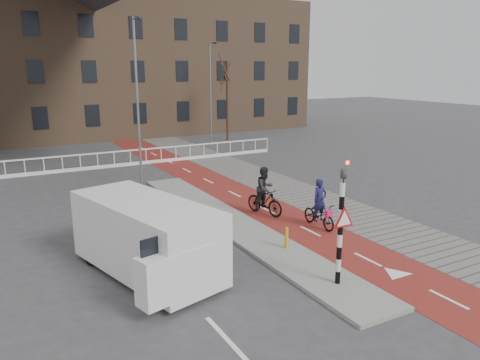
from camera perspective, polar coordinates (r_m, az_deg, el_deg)
ground at (r=15.46m, az=8.62°, el=-9.36°), size 120.00×120.00×0.00m
bike_lane at (r=24.32m, az=-2.90°, el=-0.61°), size 2.50×60.00×0.01m
sidewalk at (r=25.63m, az=2.73°, el=0.14°), size 3.00×60.00×0.01m
curb_island at (r=18.22m, az=-0.81°, el=-5.36°), size 1.80×16.00×0.12m
traffic_signal at (r=12.95m, az=12.25°, el=-4.74°), size 0.80×0.80×3.68m
bollard at (r=15.70m, az=5.68°, el=-7.03°), size 0.12×0.12×0.71m
cyclist_near at (r=18.12m, az=9.65°, el=-3.76°), size 0.64×1.79×1.88m
cyclist_far at (r=19.32m, az=3.02°, el=-1.84°), size 1.03×1.96×2.02m
van at (r=14.03m, az=-11.37°, el=-6.75°), size 3.35×5.56×2.24m
railing at (r=29.02m, az=-20.80°, el=1.47°), size 28.00×0.10×0.99m
townhouse_row at (r=43.62m, az=-22.03°, el=15.13°), size 46.00×10.00×15.90m
tree_right at (r=38.88m, az=-1.54°, el=9.55°), size 0.21×0.21×6.37m
streetlight_near at (r=23.89m, az=-12.37°, el=8.91°), size 0.12×0.12×8.29m
streetlight_right at (r=36.69m, az=-3.61°, el=10.40°), size 0.12×0.12×7.81m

